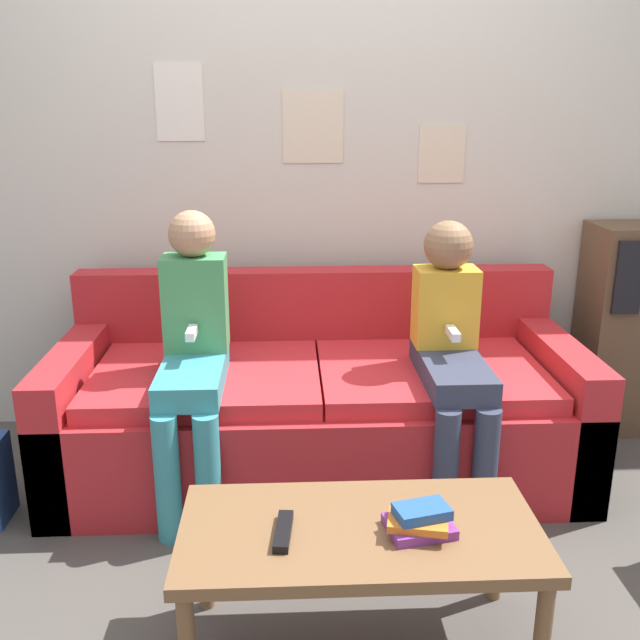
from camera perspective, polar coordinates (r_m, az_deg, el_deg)
ground_plane at (r=2.63m, az=0.46°, el=-17.36°), size 10.00×10.00×0.00m
wall_back at (r=3.26m, az=-0.58°, el=13.82°), size 8.00×0.06×2.60m
couch at (r=2.98m, az=-0.12°, el=-6.97°), size 2.09×0.88×0.78m
coffee_table at (r=2.01m, az=3.20°, el=-17.26°), size 0.97×0.48×0.40m
person_left at (r=2.69m, az=-10.13°, el=-2.06°), size 0.24×0.59×1.10m
person_right at (r=2.74m, az=10.47°, el=-2.03°), size 0.24×0.59×1.05m
tv_remote at (r=1.95m, az=-2.95°, el=-16.53°), size 0.06×0.17×0.02m
book_stack at (r=1.96m, az=7.97°, el=-15.63°), size 0.19×0.16×0.08m
bookshelf at (r=3.59m, az=23.96°, el=-0.58°), size 0.48×0.32×0.97m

